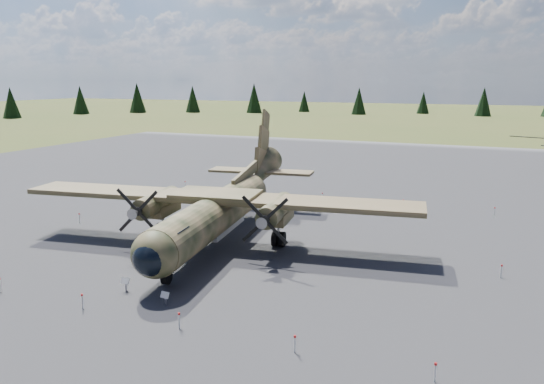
% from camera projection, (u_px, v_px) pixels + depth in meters
% --- Properties ---
extents(ground, '(500.00, 500.00, 0.00)m').
position_uv_depth(ground, '(256.00, 246.00, 38.79)').
color(ground, brown).
rests_on(ground, ground).
extents(apron, '(120.00, 120.00, 0.04)m').
position_uv_depth(apron, '(302.00, 215.00, 47.82)').
color(apron, slate).
rests_on(apron, ground).
extents(transport_plane, '(29.76, 26.85, 9.79)m').
position_uv_depth(transport_plane, '(221.00, 204.00, 39.80)').
color(transport_plane, '#30391F').
rests_on(transport_plane, ground).
extents(info_placard_left, '(0.53, 0.25, 0.81)m').
position_uv_depth(info_placard_left, '(125.00, 282.00, 30.39)').
color(info_placard_left, gray).
rests_on(info_placard_left, ground).
extents(info_placard_right, '(0.52, 0.26, 0.79)m').
position_uv_depth(info_placard_right, '(165.00, 296.00, 28.46)').
color(info_placard_right, gray).
rests_on(info_placard_right, ground).
extents(barrier_fence, '(33.12, 29.62, 0.85)m').
position_uv_depth(barrier_fence, '(250.00, 239.00, 38.79)').
color(barrier_fence, white).
rests_on(barrier_fence, ground).
extents(treeline, '(335.09, 339.17, 11.00)m').
position_uv_depth(treeline, '(171.00, 181.00, 37.20)').
color(treeline, black).
rests_on(treeline, ground).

